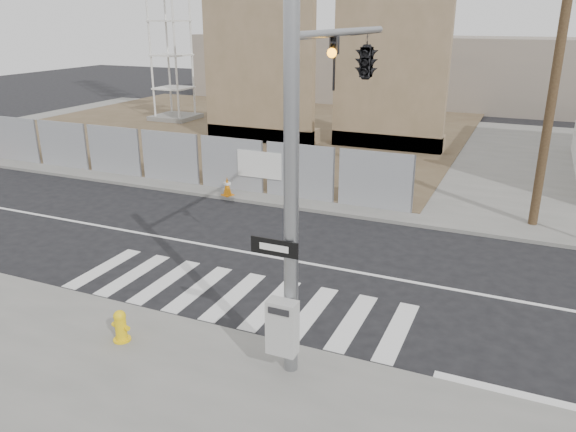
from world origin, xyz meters
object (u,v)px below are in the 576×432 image
at_px(fire_hydrant, 121,326).
at_px(traffic_cone_d, 227,186).
at_px(traffic_cone_c, 160,170).
at_px(signal_pole, 345,101).
at_px(traffic_cone_b, 83,160).

distance_m(fire_hydrant, traffic_cone_d, 9.96).
distance_m(traffic_cone_c, traffic_cone_d, 3.86).
height_order(signal_pole, traffic_cone_c, signal_pole).
xyz_separation_m(signal_pole, traffic_cone_d, (-6.47, 6.27, -4.32)).
xyz_separation_m(fire_hydrant, traffic_cone_c, (-6.63, 10.51, 0.00)).
bearing_deg(traffic_cone_b, signal_pole, -26.96).
bearing_deg(traffic_cone_d, traffic_cone_c, 165.17).
distance_m(fire_hydrant, traffic_cone_c, 12.43).
relative_size(fire_hydrant, traffic_cone_b, 0.93).
height_order(traffic_cone_b, traffic_cone_d, traffic_cone_b).
relative_size(traffic_cone_b, traffic_cone_d, 1.04).
distance_m(traffic_cone_b, traffic_cone_d, 7.83).
height_order(traffic_cone_b, traffic_cone_c, traffic_cone_b).
relative_size(signal_pole, fire_hydrant, 10.23).
bearing_deg(fire_hydrant, traffic_cone_d, 124.71).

